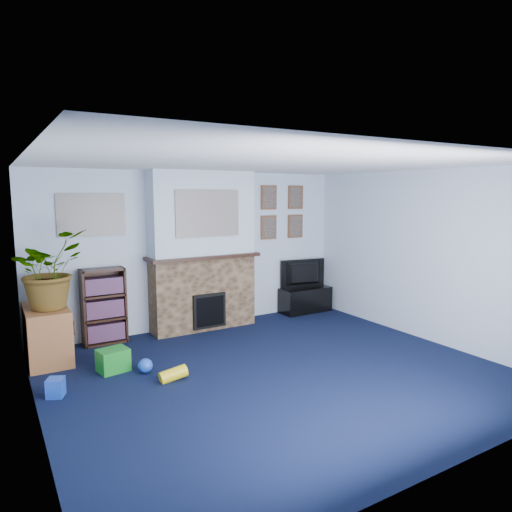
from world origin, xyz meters
TOP-DOWN VIEW (x-y plane):
  - floor at (0.00, 0.00)m, footprint 5.00×4.50m
  - ceiling at (0.00, 0.00)m, footprint 5.00×4.50m
  - wall_back at (0.00, 2.25)m, footprint 5.00×0.04m
  - wall_front at (0.00, -2.25)m, footprint 5.00×0.04m
  - wall_left at (-2.50, 0.00)m, footprint 0.04×4.50m
  - wall_right at (2.50, 0.00)m, footprint 0.04×4.50m
  - chimney_breast at (0.00, 2.05)m, footprint 1.72×0.50m
  - collage_main at (0.00, 1.84)m, footprint 1.00×0.03m
  - collage_left at (-1.55, 2.23)m, footprint 0.90×0.03m
  - portrait_tl at (1.30, 2.23)m, footprint 0.30×0.03m
  - portrait_tr at (1.85, 2.23)m, footprint 0.30×0.03m
  - portrait_bl at (1.30, 2.23)m, footprint 0.30×0.03m
  - portrait_br at (1.85, 2.23)m, footprint 0.30×0.03m
  - tv_stand at (1.94, 2.03)m, footprint 0.91×0.38m
  - television at (1.94, 2.05)m, footprint 0.86×0.23m
  - bookshelf at (-1.47, 2.11)m, footprint 0.58×0.28m
  - sideboard at (-2.24, 1.75)m, footprint 0.49×0.88m
  - potted_plant at (-2.19, 1.70)m, footprint 1.13×1.11m
  - mantel_clock at (-0.04, 2.00)m, footprint 0.11×0.07m
  - mantel_candle at (0.27, 2.00)m, footprint 0.05×0.05m
  - mantel_teddy at (-0.54, 2.00)m, footprint 0.13×0.13m
  - mantel_can at (0.69, 2.00)m, footprint 0.06×0.06m
  - green_crate at (-1.63, 1.00)m, footprint 0.37×0.32m
  - toy_ball at (-1.32, 0.75)m, footprint 0.17×0.17m
  - toy_block at (-2.30, 0.61)m, footprint 0.21×0.21m
  - toy_tube at (-1.12, 0.38)m, footprint 0.32×0.14m

SIDE VIEW (x-z plane):
  - floor at x=0.00m, z-range -0.01..0.01m
  - toy_tube at x=-1.12m, z-range -0.02..0.16m
  - toy_ball at x=-1.32m, z-range 0.00..0.18m
  - toy_block at x=-2.30m, z-range 0.01..0.21m
  - green_crate at x=-1.63m, z-range 0.01..0.27m
  - tv_stand at x=1.94m, z-range 0.01..0.44m
  - sideboard at x=-2.24m, z-range 0.01..0.69m
  - bookshelf at x=-1.47m, z-range -0.02..1.03m
  - television at x=1.94m, z-range 0.43..0.92m
  - potted_plant at x=-2.19m, z-range 0.68..1.63m
  - chimney_breast at x=0.00m, z-range -0.02..2.38m
  - wall_back at x=0.00m, z-range 0.00..2.40m
  - wall_front at x=0.00m, z-range 0.00..2.40m
  - wall_left at x=-2.50m, z-range 0.00..2.40m
  - wall_right at x=2.50m, z-range 0.00..2.40m
  - mantel_can at x=0.69m, z-range 1.15..1.27m
  - mantel_teddy at x=-0.54m, z-range 1.15..1.28m
  - mantel_clock at x=-0.04m, z-range 1.14..1.30m
  - mantel_candle at x=0.27m, z-range 1.16..1.30m
  - portrait_bl at x=1.30m, z-range 1.30..1.70m
  - portrait_br at x=1.85m, z-range 1.30..1.70m
  - collage_left at x=-1.55m, z-range 1.49..2.07m
  - collage_main at x=0.00m, z-range 1.44..2.12m
  - portrait_tl at x=1.30m, z-range 1.80..2.20m
  - portrait_tr at x=1.85m, z-range 1.80..2.20m
  - ceiling at x=0.00m, z-range 2.40..2.40m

